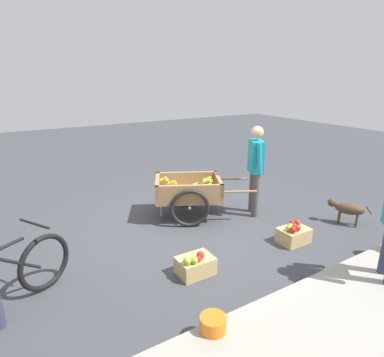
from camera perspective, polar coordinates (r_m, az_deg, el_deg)
name	(u,v)px	position (r m, az deg, el deg)	size (l,w,h in m)	color
ground_plane	(195,224)	(5.41, 0.48, -8.04)	(24.00, 24.00, 0.00)	#3D3F44
fruit_cart	(189,192)	(5.56, -0.60, -2.44)	(1.81, 1.42, 0.72)	#937047
vendor_person	(256,163)	(5.59, 11.15, 2.66)	(0.33, 0.53, 1.56)	#4C4742
bicycle	(2,284)	(3.90, -30.49, -15.80)	(1.45, 0.91, 0.85)	black
dog	(347,209)	(5.89, 25.60, -4.80)	(0.38, 0.61, 0.40)	#4C3823
plastic_bucket	(213,329)	(3.27, 3.70, -24.95)	(0.25, 0.25, 0.26)	orange
apple_crate	(195,265)	(4.12, 0.58, -15.01)	(0.44, 0.32, 0.32)	tan
mixed_fruit_crate	(293,234)	(5.03, 17.46, -9.35)	(0.44, 0.32, 0.32)	tan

